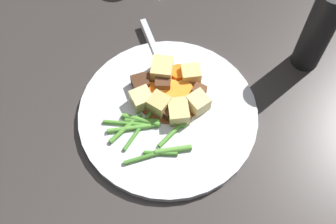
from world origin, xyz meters
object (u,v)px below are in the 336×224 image
at_px(carrot_slice_2, 171,90).
at_px(pepper_mill, 319,30).
at_px(meat_chunk_1, 163,84).
at_px(potato_chunk_5, 158,106).
at_px(potato_chunk_3, 141,100).
at_px(carrot_slice_3, 170,99).
at_px(meat_chunk_3, 199,91).
at_px(potato_chunk_0, 198,103).
at_px(potato_chunk_1, 191,73).
at_px(carrot_slice_4, 152,91).
at_px(meat_chunk_0, 140,83).
at_px(fork, 160,60).
at_px(dinner_plate, 168,114).
at_px(potato_chunk_4, 179,110).
at_px(meat_chunk_2, 168,108).
at_px(carrot_slice_0, 183,90).
at_px(carrot_slice_1, 179,72).
at_px(potato_chunk_2, 162,70).

bearing_deg(carrot_slice_2, pepper_mill, -51.63).
bearing_deg(meat_chunk_1, potato_chunk_5, -167.73).
bearing_deg(potato_chunk_3, carrot_slice_3, -60.75).
bearing_deg(meat_chunk_3, potato_chunk_0, -164.80).
height_order(potato_chunk_0, potato_chunk_1, potato_chunk_0).
bearing_deg(carrot_slice_4, potato_chunk_3, 165.81).
bearing_deg(meat_chunk_0, meat_chunk_3, -78.18).
xyz_separation_m(potato_chunk_0, potato_chunk_3, (-0.03, 0.08, -0.00)).
relative_size(meat_chunk_3, pepper_mill, 0.12).
xyz_separation_m(carrot_slice_2, fork, (0.05, 0.04, -0.00)).
distance_m(dinner_plate, fork, 0.10).
bearing_deg(carrot_slice_4, potato_chunk_4, -111.98).
bearing_deg(carrot_slice_3, fork, 33.71).
bearing_deg(potato_chunk_4, dinner_plate, 97.38).
relative_size(potato_chunk_0, meat_chunk_1, 1.22).
distance_m(meat_chunk_1, meat_chunk_2, 0.04).
xyz_separation_m(potato_chunk_0, potato_chunk_4, (-0.02, 0.02, -0.00)).
bearing_deg(potato_chunk_5, carrot_slice_4, 38.73).
height_order(potato_chunk_1, meat_chunk_1, meat_chunk_1).
relative_size(carrot_slice_3, potato_chunk_3, 1.05).
xyz_separation_m(potato_chunk_3, meat_chunk_0, (0.03, 0.01, -0.00)).
xyz_separation_m(potato_chunk_1, meat_chunk_2, (-0.07, 0.01, -0.00)).
height_order(potato_chunk_0, pepper_mill, pepper_mill).
distance_m(dinner_plate, carrot_slice_0, 0.05).
height_order(dinner_plate, carrot_slice_3, carrot_slice_3).
distance_m(carrot_slice_1, carrot_slice_2, 0.04).
relative_size(carrot_slice_3, meat_chunk_3, 1.67).
bearing_deg(carrot_slice_4, dinner_plate, -122.90).
relative_size(carrot_slice_1, meat_chunk_0, 1.08).
relative_size(potato_chunk_4, fork, 0.26).
xyz_separation_m(carrot_slice_2, pepper_mill, (0.15, -0.19, 0.06)).
distance_m(carrot_slice_2, potato_chunk_5, 0.04).
relative_size(carrot_slice_1, carrot_slice_4, 1.07).
xyz_separation_m(potato_chunk_5, pepper_mill, (0.19, -0.19, 0.05)).
height_order(potato_chunk_0, potato_chunk_2, potato_chunk_2).
bearing_deg(carrot_slice_2, dinner_plate, -165.45).
height_order(carrot_slice_2, potato_chunk_3, potato_chunk_3).
bearing_deg(meat_chunk_1, fork, 27.09).
bearing_deg(carrot_slice_0, fork, 52.62).
distance_m(carrot_slice_1, potato_chunk_5, 0.08).
bearing_deg(meat_chunk_1, potato_chunk_2, 23.61).
bearing_deg(carrot_slice_3, meat_chunk_3, -55.53).
relative_size(potato_chunk_5, meat_chunk_3, 1.51).
bearing_deg(dinner_plate, pepper_mill, -43.92).
bearing_deg(meat_chunk_2, meat_chunk_3, -38.18).
xyz_separation_m(carrot_slice_4, meat_chunk_1, (0.01, -0.01, 0.01)).
height_order(meat_chunk_1, pepper_mill, pepper_mill).
bearing_deg(meat_chunk_2, meat_chunk_0, 66.41).
bearing_deg(meat_chunk_0, carrot_slice_4, -100.64).
bearing_deg(carrot_slice_4, fork, 10.23).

